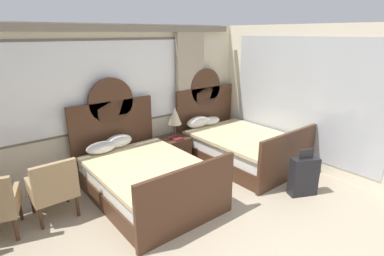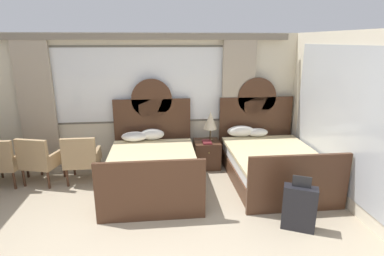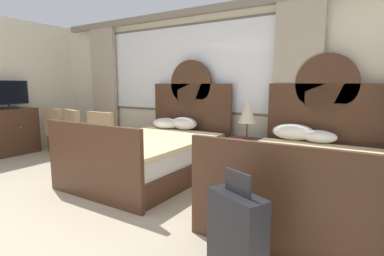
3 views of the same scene
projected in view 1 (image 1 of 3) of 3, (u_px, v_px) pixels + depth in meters
The scene contains 9 objects.
wall_back_window at pixel (95, 100), 5.22m from camera, with size 6.54×0.22×2.70m.
wall_right_mirror at pixel (316, 100), 5.54m from camera, with size 0.08×4.55×2.70m.
bed_near_window at pixel (144, 176), 4.80m from camera, with size 1.58×2.27×1.81m.
bed_near_mirror at pixel (238, 145), 6.11m from camera, with size 1.58×2.27×1.81m.
nightstand_between_beds at pixel (174, 151), 6.02m from camera, with size 0.52×0.54×0.56m.
table_lamp_on_nightstand at pixel (175, 116), 5.89m from camera, with size 0.27×0.27×0.61m.
book_on_nightstand at pixel (176, 138), 5.85m from camera, with size 0.18×0.26×0.03m.
armchair_by_window_left at pixel (53, 187), 4.19m from camera, with size 0.59×0.59×0.91m.
suitcase_on_floor at pixel (304, 176), 4.85m from camera, with size 0.49×0.36×0.80m.
Camera 1 is at (-1.89, -1.09, 2.55)m, focal length 27.97 mm.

